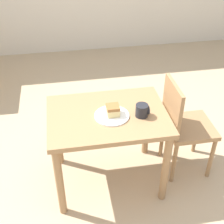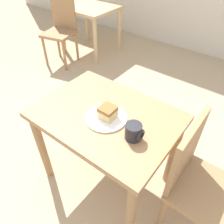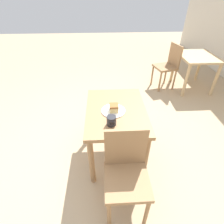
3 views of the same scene
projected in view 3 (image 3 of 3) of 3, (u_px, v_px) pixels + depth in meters
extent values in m
plane|color=tan|center=(99.00, 151.00, 2.40)|extent=(14.00, 14.00, 0.00)
cube|color=#9E754C|center=(116.00, 111.00, 1.97)|extent=(0.92, 0.67, 0.04)
cylinder|color=#9E754C|center=(94.00, 115.00, 2.50)|extent=(0.06, 0.06, 0.67)
cylinder|color=#9E754C|center=(92.00, 162.00, 1.84)|extent=(0.06, 0.06, 0.67)
cylinder|color=#9E754C|center=(133.00, 113.00, 2.53)|extent=(0.06, 0.06, 0.67)
cylinder|color=#9E754C|center=(145.00, 160.00, 1.87)|extent=(0.06, 0.06, 0.67)
cube|color=tan|center=(198.00, 56.00, 3.45)|extent=(0.81, 0.69, 0.04)
cylinder|color=tan|center=(174.00, 67.00, 3.93)|extent=(0.06, 0.06, 0.67)
cylinder|color=tan|center=(186.00, 81.00, 3.36)|extent=(0.06, 0.06, 0.67)
cylinder|color=tan|center=(199.00, 66.00, 3.95)|extent=(0.06, 0.06, 0.67)
cylinder|color=tan|center=(216.00, 80.00, 3.39)|extent=(0.06, 0.06, 0.67)
cube|color=#9E754C|center=(127.00, 181.00, 1.54)|extent=(0.40, 0.40, 0.04)
cylinder|color=#9E754C|center=(109.00, 214.00, 1.54)|extent=(0.04, 0.04, 0.44)
cylinder|color=#9E754C|center=(147.00, 212.00, 1.56)|extent=(0.04, 0.04, 0.44)
cylinder|color=#9E754C|center=(108.00, 180.00, 1.81)|extent=(0.04, 0.04, 0.44)
cylinder|color=#9E754C|center=(140.00, 178.00, 1.83)|extent=(0.04, 0.04, 0.44)
cube|color=#9E754C|center=(126.00, 147.00, 1.55)|extent=(0.03, 0.38, 0.42)
cube|color=#9E754C|center=(165.00, 67.00, 3.61)|extent=(0.48, 0.48, 0.04)
cylinder|color=#9E754C|center=(152.00, 75.00, 3.84)|extent=(0.04, 0.04, 0.44)
cylinder|color=#9E754C|center=(160.00, 82.00, 3.58)|extent=(0.04, 0.04, 0.44)
cylinder|color=#9E754C|center=(166.00, 74.00, 3.92)|extent=(0.04, 0.04, 0.44)
cylinder|color=#9E754C|center=(174.00, 80.00, 3.66)|extent=(0.04, 0.04, 0.44)
cube|color=#9E754C|center=(175.00, 55.00, 3.51)|extent=(0.37, 0.12, 0.42)
cylinder|color=white|center=(113.00, 111.00, 1.93)|extent=(0.27, 0.27, 0.01)
cube|color=#E0C67F|center=(114.00, 109.00, 1.91)|extent=(0.09, 0.09, 0.06)
cube|color=#936033|center=(114.00, 106.00, 1.88)|extent=(0.10, 0.10, 0.02)
cylinder|color=#232328|center=(111.00, 121.00, 1.73)|extent=(0.10, 0.10, 0.10)
torus|color=#232328|center=(112.00, 124.00, 1.69)|extent=(0.02, 0.07, 0.07)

